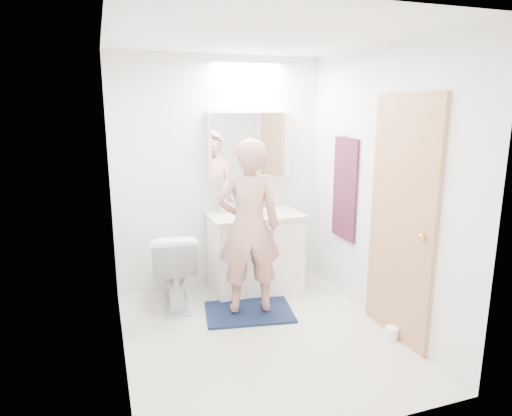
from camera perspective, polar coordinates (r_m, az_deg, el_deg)
name	(u,v)px	position (r m, az deg, el deg)	size (l,w,h in m)	color
floor	(260,335)	(3.95, 0.53, -15.87)	(2.50, 2.50, 0.00)	silver
ceiling	(261,35)	(3.50, 0.61, 21.10)	(2.50, 2.50, 0.00)	white
wall_back	(220,174)	(4.71, -4.59, 4.29)	(2.50, 2.50, 0.00)	white
wall_front	(340,240)	(2.43, 10.61, -4.08)	(2.50, 2.50, 0.00)	white
wall_left	(115,207)	(3.33, -17.52, 0.16)	(2.50, 2.50, 0.00)	white
wall_right	(380,188)	(4.03, 15.45, 2.42)	(2.50, 2.50, 0.00)	white
vanity_cabinet	(255,253)	(4.72, -0.12, -5.79)	(0.90, 0.55, 0.78)	white
countertop	(255,215)	(4.60, -0.12, -0.95)	(0.95, 0.58, 0.04)	white
sink_basin	(254,211)	(4.62, -0.24, -0.44)	(0.36, 0.36, 0.03)	white
faucet	(248,202)	(4.78, -0.98, 0.81)	(0.02, 0.02, 0.16)	silver
medicine_cabinet	(249,145)	(4.69, -0.84, 7.99)	(0.88, 0.14, 0.70)	white
mirror_panel	(252,146)	(4.62, -0.54, 7.91)	(0.84, 0.01, 0.66)	silver
toilet	(174,268)	(4.42, -10.40, -7.52)	(0.42, 0.73, 0.75)	white
bath_rug	(249,312)	(4.32, -0.89, -13.06)	(0.80, 0.55, 0.02)	#152341
person	(249,227)	(4.02, -0.93, -2.40)	(0.58, 0.38, 1.58)	tan
door	(402,220)	(3.79, 18.00, -1.50)	(0.04, 0.80, 2.00)	tan
door_knob	(422,237)	(3.55, 20.33, -3.46)	(0.06, 0.06, 0.06)	gold
towel	(345,189)	(4.50, 11.20, 2.38)	(0.02, 0.42, 1.00)	#111D36
towel_hook	(346,136)	(4.43, 11.34, 9.01)	(0.02, 0.02, 0.07)	silver
soap_bottle_a	(223,202)	(4.63, -4.21, 0.80)	(0.09, 0.09, 0.23)	#D6C28A
soap_bottle_b	(230,203)	(4.68, -3.32, 0.60)	(0.08, 0.08, 0.17)	#557AB6
toothbrush_cup	(266,205)	(4.79, 1.29, 0.37)	(0.09, 0.09, 0.08)	#4267C7
toilet_paper_roll	(392,333)	(4.04, 16.85, -14.94)	(0.11, 0.11, 0.10)	white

